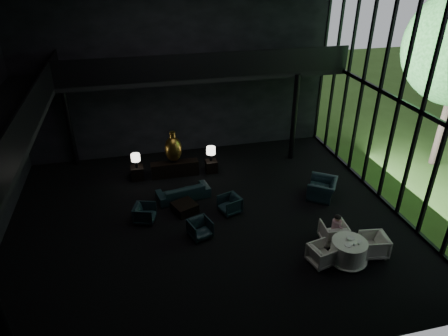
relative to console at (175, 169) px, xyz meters
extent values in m
cube|color=black|center=(0.72, -3.58, -0.32)|extent=(14.00, 12.00, 0.02)
cube|color=black|center=(0.72, 2.42, 3.68)|extent=(14.00, 0.04, 8.00)
cube|color=black|center=(0.72, -9.58, 3.68)|extent=(14.00, 0.04, 8.00)
cube|color=black|center=(1.72, 1.42, 3.68)|extent=(12.00, 2.00, 0.25)
cube|color=black|center=(-4.28, -3.58, 4.28)|extent=(0.06, 12.00, 1.00)
cube|color=black|center=(1.72, 0.42, 4.28)|extent=(12.00, 0.06, 1.00)
cylinder|color=black|center=(-4.28, 2.12, 1.68)|extent=(0.24, 0.24, 4.00)
cylinder|color=black|center=(5.52, 0.42, 1.68)|extent=(0.24, 0.24, 4.00)
cylinder|color=#382D23|center=(11.72, -1.58, 2.13)|extent=(0.36, 0.36, 4.90)
cube|color=black|center=(0.00, 0.00, 0.00)|extent=(2.03, 0.46, 0.65)
ellipsoid|color=#B17121|center=(0.00, 0.13, 0.89)|extent=(0.73, 0.73, 1.13)
cylinder|color=#B17121|center=(0.00, 0.13, 1.56)|extent=(0.25, 0.25, 0.23)
cube|color=black|center=(-1.60, 0.07, -0.03)|extent=(0.52, 0.52, 0.58)
cylinder|color=black|center=(-1.60, 0.01, 0.42)|extent=(0.11, 0.11, 0.33)
cylinder|color=white|center=(-1.60, 0.01, 0.73)|extent=(0.37, 0.37, 0.30)
cube|color=black|center=(1.60, -0.04, -0.05)|extent=(0.49, 0.49, 0.54)
cylinder|color=black|center=(1.60, -0.02, 0.38)|extent=(0.12, 0.12, 0.34)
cylinder|color=white|center=(1.60, -0.02, 0.71)|extent=(0.39, 0.39, 0.31)
imported|color=#13232D|center=(0.08, -1.91, 0.08)|extent=(2.12, 0.95, 0.80)
imported|color=black|center=(-1.47, -3.10, 0.02)|extent=(0.80, 0.83, 0.69)
imported|color=black|center=(1.63, -3.25, 0.03)|extent=(0.82, 0.85, 0.70)
imported|color=black|center=(0.30, -4.44, 0.02)|extent=(0.82, 0.79, 0.68)
imported|color=black|center=(5.43, -3.08, 0.25)|extent=(1.43, 1.56, 1.14)
cube|color=black|center=(0.00, -2.84, -0.14)|extent=(1.05, 1.05, 0.36)
cylinder|color=white|center=(4.59, -6.70, 0.05)|extent=(1.09, 1.09, 0.75)
cone|color=white|center=(4.59, -6.70, -0.27)|extent=(1.24, 1.24, 0.10)
imported|color=#B8B19D|center=(4.59, -5.71, 0.10)|extent=(0.88, 0.83, 0.84)
imported|color=#A19B93|center=(5.53, -6.60, 0.10)|extent=(0.87, 0.91, 0.84)
imported|color=#B8B7B4|center=(3.74, -6.61, 0.04)|extent=(0.80, 0.83, 0.73)
cylinder|color=#C48094|center=(4.62, -5.77, 0.34)|extent=(0.30, 0.30, 0.43)
sphere|color=#D8A884|center=(4.62, -5.77, 0.67)|extent=(0.22, 0.22, 0.22)
ellipsoid|color=black|center=(4.62, -5.77, 0.70)|extent=(0.23, 0.23, 0.15)
cylinder|color=white|center=(4.45, -6.84, 0.43)|extent=(0.23, 0.23, 0.01)
cylinder|color=white|center=(4.71, -6.53, 0.44)|extent=(0.32, 0.32, 0.02)
cylinder|color=white|center=(4.88, -6.76, 0.43)|extent=(0.16, 0.16, 0.01)
cylinder|color=white|center=(4.78, -6.86, 0.47)|extent=(0.08, 0.08, 0.06)
ellipsoid|color=white|center=(4.59, -6.59, 0.46)|extent=(0.15, 0.15, 0.08)
cylinder|color=#99999E|center=(4.61, -6.88, 0.46)|extent=(0.08, 0.08, 0.07)
camera|label=1|loc=(-1.41, -15.22, 8.28)|focal=32.00mm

